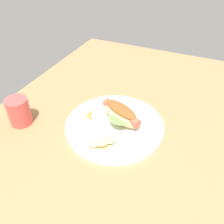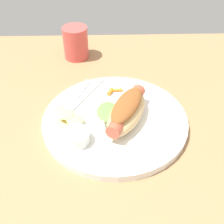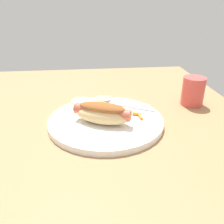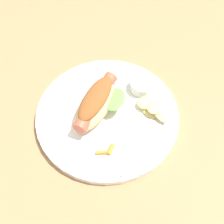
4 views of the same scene
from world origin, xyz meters
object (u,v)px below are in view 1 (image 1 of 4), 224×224
at_px(carrot_garnish, 89,115).
at_px(drinking_cup, 19,111).
at_px(sauce_ramekin, 126,144).
at_px(chips_pile, 103,143).
at_px(plate, 115,125).
at_px(fork, 83,129).
at_px(knife, 79,134).
at_px(hot_dog, 121,113).

height_order(carrot_garnish, drinking_cup, drinking_cup).
height_order(sauce_ramekin, chips_pile, sauce_ramekin).
xyz_separation_m(plate, drinking_cup, (-0.10, 0.28, 0.04)).
bearing_deg(plate, carrot_garnish, 90.80).
distance_m(sauce_ramekin, carrot_garnish, 0.17).
xyz_separation_m(fork, carrot_garnish, (0.06, 0.01, 0.00)).
distance_m(plate, knife, 0.12).
bearing_deg(chips_pile, knife, 82.34).
relative_size(hot_dog, sauce_ramekin, 3.04).
bearing_deg(chips_pile, hot_dog, -1.60).
relative_size(plate, fork, 2.39).
height_order(hot_dog, sauce_ramekin, hot_dog).
distance_m(sauce_ramekin, drinking_cup, 0.35).
relative_size(hot_dog, chips_pile, 2.15).
xyz_separation_m(sauce_ramekin, chips_pile, (-0.02, 0.06, -0.00)).
bearing_deg(sauce_ramekin, hot_dog, 29.67).
relative_size(knife, chips_pile, 1.79).
distance_m(hot_dog, drinking_cup, 0.32).
xyz_separation_m(fork, drinking_cup, (-0.04, 0.21, 0.03)).
distance_m(plate, sauce_ramekin, 0.10).
xyz_separation_m(knife, carrot_garnish, (0.09, 0.01, 0.00)).
height_order(plate, sauce_ramekin, sauce_ramekin).
distance_m(hot_dog, knife, 0.14).
height_order(plate, chips_pile, chips_pile).
height_order(sauce_ramekin, fork, sauce_ramekin).
bearing_deg(carrot_garnish, hot_dog, -76.66).
xyz_separation_m(hot_dog, drinking_cup, (-0.12, 0.30, 0.00)).
bearing_deg(plate, knife, 138.80).
bearing_deg(knife, hot_dog, -105.91).
bearing_deg(sauce_ramekin, drinking_cup, 93.82).
distance_m(hot_dog, sauce_ramekin, 0.11).
bearing_deg(fork, plate, -109.78).
bearing_deg(sauce_ramekin, plate, 41.46).
bearing_deg(carrot_garnish, fork, -169.94).
bearing_deg(chips_pile, drinking_cup, 90.39).
xyz_separation_m(sauce_ramekin, fork, (0.01, 0.15, -0.01)).
bearing_deg(drinking_cup, hot_dog, -67.50).
xyz_separation_m(sauce_ramekin, drinking_cup, (-0.02, 0.35, 0.02)).
relative_size(chips_pile, drinking_cup, 0.82).
height_order(hot_dog, carrot_garnish, hot_dog).
bearing_deg(plate, fork, 129.77).
height_order(sauce_ramekin, drinking_cup, drinking_cup).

